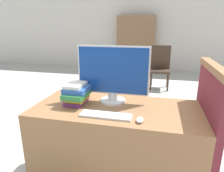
% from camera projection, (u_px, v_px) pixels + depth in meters
% --- Properties ---
extents(wall_back, '(12.00, 0.06, 2.80)m').
position_uv_depth(wall_back, '(151.00, 26.00, 6.36)').
color(wall_back, beige).
rests_on(wall_back, ground_plane).
extents(desk, '(1.38, 0.66, 0.76)m').
position_uv_depth(desk, '(116.00, 147.00, 1.77)').
color(desk, '#8C603D').
rests_on(desk, ground_plane).
extents(carrel_divider, '(0.07, 0.73, 1.15)m').
position_uv_depth(carrel_divider, '(205.00, 134.00, 1.59)').
color(carrel_divider, maroon).
rests_on(carrel_divider, ground_plane).
extents(monitor, '(0.63, 0.23, 0.49)m').
position_uv_depth(monitor, '(113.00, 75.00, 1.71)').
color(monitor, silver).
rests_on(monitor, desk).
extents(keyboard, '(0.39, 0.11, 0.02)m').
position_uv_depth(keyboard, '(106.00, 115.00, 1.49)').
color(keyboard, silver).
rests_on(keyboard, desk).
extents(mouse, '(0.05, 0.09, 0.03)m').
position_uv_depth(mouse, '(140.00, 120.00, 1.41)').
color(mouse, silver).
rests_on(mouse, desk).
extents(book_stack, '(0.19, 0.28, 0.18)m').
position_uv_depth(book_stack, '(77.00, 93.00, 1.72)').
color(book_stack, '#7A3384').
rests_on(book_stack, desk).
extents(far_chair, '(0.44, 0.44, 0.98)m').
position_uv_depth(far_chair, '(160.00, 65.00, 4.67)').
color(far_chair, '#38281E').
rests_on(far_chair, ground_plane).
extents(bookshelf_far, '(1.19, 0.32, 1.73)m').
position_uv_depth(bookshelf_far, '(136.00, 44.00, 6.38)').
color(bookshelf_far, '#846042').
rests_on(bookshelf_far, ground_plane).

